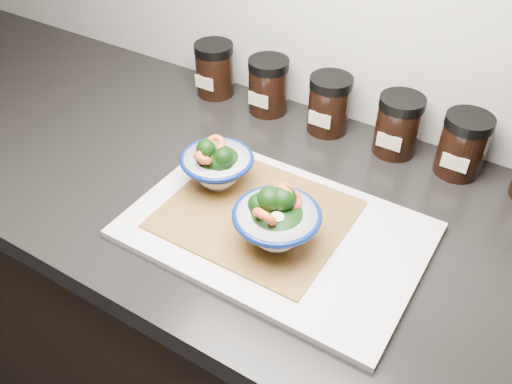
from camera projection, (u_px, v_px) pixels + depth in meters
The scene contains 11 objects.
cabinet at pixel (255, 351), 1.23m from camera, with size 3.43×0.58×0.86m, color black.
countertop at pixel (255, 201), 0.94m from camera, with size 3.50×0.60×0.04m, color black.
cutting_board at pixel (276, 230), 0.84m from camera, with size 0.45×0.30×0.01m, color silver.
bamboo_mat at pixel (256, 214), 0.86m from camera, with size 0.28×0.24×0.00m, color olive.
bowl_left at pixel (217, 166), 0.89m from camera, with size 0.12×0.12×0.09m.
bowl_right at pixel (276, 221), 0.78m from camera, with size 0.13×0.13×0.11m.
spice_jar_a at pixel (215, 69), 1.14m from camera, with size 0.08×0.08×0.11m.
spice_jar_b at pixel (268, 86), 1.09m from camera, with size 0.08×0.08×0.11m.
spice_jar_c at pixel (329, 104), 1.03m from camera, with size 0.08×0.08×0.11m.
spice_jar_d at pixel (398, 125), 0.98m from camera, with size 0.08×0.08×0.11m.
spice_jar_e at pixel (463, 145), 0.93m from camera, with size 0.08×0.08×0.11m.
Camera 1 is at (0.37, 0.85, 1.50)m, focal length 38.00 mm.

